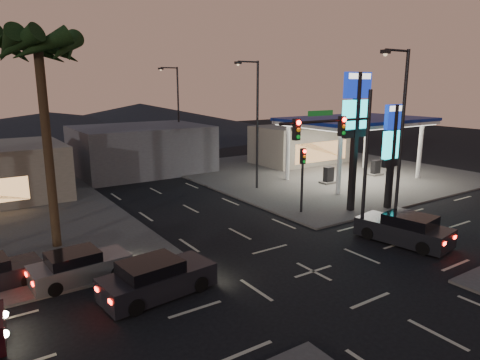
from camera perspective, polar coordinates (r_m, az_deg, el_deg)
ground at (r=19.98m, az=9.76°, el=-11.93°), size 140.00×140.00×0.00m
corner_lot_ne at (r=41.64m, az=10.69°, el=1.06°), size 24.00×24.00×0.12m
gas_station at (r=38.22m, az=15.21°, el=7.43°), size 12.20×8.20×5.47m
convenience_store at (r=46.27m, az=8.23°, el=4.73°), size 10.00×6.00×4.00m
pylon_sign_tall at (r=28.23m, az=15.20°, el=8.43°), size 2.20×0.35×9.00m
pylon_sign_short at (r=29.71m, az=19.66°, el=4.95°), size 1.60×0.35×7.00m
traffic_signal_mast at (r=22.49m, az=13.76°, el=4.55°), size 6.10×0.39×8.00m
pedestal_signal at (r=27.58m, az=8.35°, el=1.36°), size 0.32×0.39×4.30m
streetlight_near at (r=24.16m, az=20.47°, el=5.83°), size 2.14×0.25×10.00m
streetlight_mid at (r=33.43m, az=2.04°, el=8.27°), size 2.14×0.25×10.00m
streetlight_far at (r=45.51m, az=-8.45°, el=9.29°), size 2.14×0.25×10.00m
palm_a at (r=22.87m, az=-25.25°, el=14.43°), size 4.41×4.41×10.86m
building_far_mid at (r=42.15m, az=-13.02°, el=4.04°), size 12.00×9.00×4.40m
hill_right at (r=78.33m, az=-13.10°, el=8.08°), size 50.00×50.00×5.00m
hill_center at (r=74.40m, az=-23.99°, el=6.72°), size 60.00×60.00×4.00m
car_lane_a_front at (r=17.74m, az=-11.08°, el=-12.79°), size 4.77×2.37×1.51m
car_lane_b_front at (r=19.86m, az=-20.68°, el=-10.78°), size 4.25×2.01×1.35m
suv_station at (r=24.40m, az=21.11°, el=-6.17°), size 2.78×5.03×1.59m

